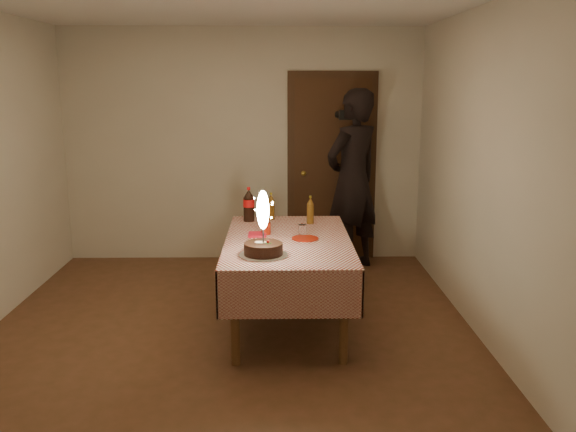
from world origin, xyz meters
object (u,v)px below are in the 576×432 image
object	(u,v)px
dining_table	(288,250)
red_cup	(266,228)
red_plate	(305,238)
cola_bottle	(249,205)
amber_bottle_left	(271,207)
birthday_cake	(263,240)
clear_cup	(302,230)
photographer	(352,180)
amber_bottle_right	(310,211)

from	to	relation	value
dining_table	red_cup	size ratio (longest dim) A/B	17.20
red_plate	red_cup	distance (m)	0.37
cola_bottle	red_cup	bearing A→B (deg)	-71.67
dining_table	amber_bottle_left	distance (m)	0.77
dining_table	birthday_cake	distance (m)	0.56
birthday_cake	red_cup	xyz separation A→B (m)	(0.01, 0.63, -0.06)
red_cup	cola_bottle	distance (m)	0.54
red_cup	cola_bottle	xyz separation A→B (m)	(-0.17, 0.50, 0.10)
red_plate	cola_bottle	size ratio (longest dim) A/B	0.69
red_cup	clear_cup	distance (m)	0.31
red_cup	cola_bottle	bearing A→B (deg)	108.33
amber_bottle_left	red_cup	bearing A→B (deg)	-93.94
red_cup	photographer	xyz separation A→B (m)	(0.90, 1.45, 0.18)
amber_bottle_left	photographer	size ratio (longest dim) A/B	0.13
red_cup	red_plate	bearing A→B (deg)	-26.48
birthday_cake	photographer	bearing A→B (deg)	66.44
birthday_cake	amber_bottle_right	bearing A→B (deg)	68.64
photographer	red_plate	bearing A→B (deg)	-109.71
amber_bottle_right	red_cup	bearing A→B (deg)	-135.12
amber_bottle_right	photographer	xyz separation A→B (m)	(0.51, 1.06, 0.11)
dining_table	red_plate	size ratio (longest dim) A/B	7.82
amber_bottle_right	cola_bottle	bearing A→B (deg)	169.43
cola_bottle	amber_bottle_right	bearing A→B (deg)	-10.57
red_cup	amber_bottle_left	size ratio (longest dim) A/B	0.39
birthday_cake	red_cup	distance (m)	0.64
birthday_cake	clear_cup	size ratio (longest dim) A/B	5.41
red_cup	photographer	distance (m)	1.72
red_plate	photographer	bearing A→B (deg)	70.29
birthday_cake	photographer	size ratio (longest dim) A/B	0.25
birthday_cake	clear_cup	world-z (taller)	birthday_cake
red_plate	cola_bottle	world-z (taller)	cola_bottle
dining_table	amber_bottle_right	world-z (taller)	amber_bottle_right
clear_cup	amber_bottle_right	bearing A→B (deg)	78.44
amber_bottle_right	clear_cup	bearing A→B (deg)	-101.56
amber_bottle_left	red_plate	bearing A→B (deg)	-68.54
red_plate	clear_cup	world-z (taller)	clear_cup
red_plate	cola_bottle	bearing A→B (deg)	126.58
amber_bottle_right	photographer	bearing A→B (deg)	64.38
dining_table	birthday_cake	size ratio (longest dim) A/B	3.53
dining_table	red_cup	bearing A→B (deg)	139.70
amber_bottle_left	photographer	world-z (taller)	photographer
birthday_cake	clear_cup	xyz separation A→B (m)	(0.31, 0.60, -0.07)
birthday_cake	cola_bottle	distance (m)	1.14
red_cup	amber_bottle_right	bearing A→B (deg)	44.88
clear_cup	red_plate	bearing A→B (deg)	-82.18
photographer	dining_table	bearing A→B (deg)	-114.11
birthday_cake	amber_bottle_left	bearing A→B (deg)	87.82
red_cup	cola_bottle	size ratio (longest dim) A/B	0.31
dining_table	birthday_cake	xyz separation A→B (m)	(-0.19, -0.48, 0.21)
birthday_cake	cola_bottle	xyz separation A→B (m)	(-0.16, 1.13, 0.04)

